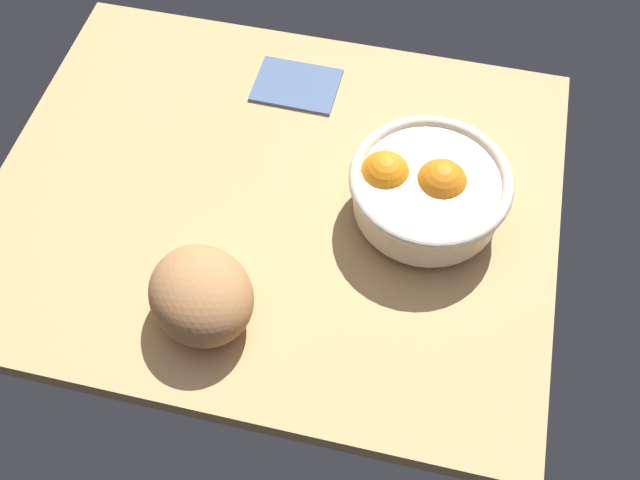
{
  "coord_description": "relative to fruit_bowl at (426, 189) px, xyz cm",
  "views": [
    {
      "loc": [
        -19.55,
        56.52,
        82.06
      ],
      "look_at": [
        -8.63,
        8.89,
        5.0
      ],
      "focal_mm": 41.16,
      "sensor_mm": 36.0,
      "label": 1
    }
  ],
  "objects": [
    {
      "name": "fruit_bowl",
      "position": [
        0.0,
        0.0,
        0.0
      ],
      "size": [
        21.14,
        21.14,
        9.53
      ],
      "color": "beige",
      "rests_on": "ground"
    },
    {
      "name": "ground_plane",
      "position": [
        20.34,
        1.81,
        -6.7
      ],
      "size": [
        77.77,
        63.6,
        3.0
      ],
      "primitive_type": "cube",
      "color": "tan"
    },
    {
      "name": "napkin_folded",
      "position": [
        22.16,
        -18.78,
        -4.7
      ],
      "size": [
        12.83,
        9.64,
        0.98
      ],
      "primitive_type": "cube",
      "rotation": [
        0.0,
        0.0,
        -0.02
      ],
      "color": "slate",
      "rests_on": "ground"
    },
    {
      "name": "bread_loaf",
      "position": [
        23.81,
        21.34,
        -0.42
      ],
      "size": [
        18.24,
        18.03,
        9.56
      ],
      "primitive_type": "ellipsoid",
      "rotation": [
        0.0,
        0.0,
        2.45
      ],
      "color": "#B37B4A",
      "rests_on": "ground"
    }
  ]
}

